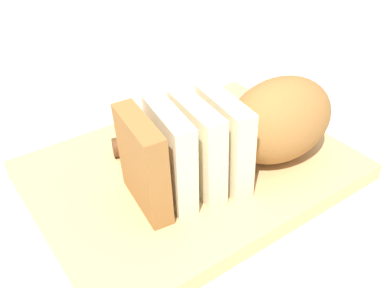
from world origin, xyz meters
TOP-DOWN VIEW (x-y plane):
  - ground_plane at (0.00, 0.00)m, footprint 3.00×3.00m
  - cutting_board at (0.00, 0.00)m, footprint 0.40×0.30m
  - bread_loaf at (-0.04, 0.05)m, footprint 0.28×0.13m
  - bread_knife at (0.01, -0.05)m, footprint 0.26×0.12m
  - crumb_near_knife at (0.02, -0.01)m, footprint 0.00×0.00m
  - crumb_near_loaf at (-0.04, -0.04)m, footprint 0.01×0.01m

SIDE VIEW (x-z plane):
  - ground_plane at x=0.00m, z-range 0.00..0.00m
  - cutting_board at x=0.00m, z-range 0.00..0.02m
  - crumb_near_knife at x=0.02m, z-range 0.02..0.03m
  - crumb_near_loaf at x=-0.04m, z-range 0.02..0.03m
  - bread_knife at x=0.01m, z-range 0.02..0.05m
  - bread_loaf at x=-0.04m, z-range 0.02..0.13m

